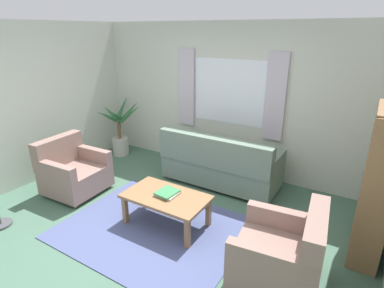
% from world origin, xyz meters
% --- Properties ---
extents(ground_plane, '(6.24, 6.24, 0.00)m').
position_xyz_m(ground_plane, '(0.00, 0.00, 0.00)').
color(ground_plane, '#476B56').
extents(wall_back, '(5.32, 0.12, 2.60)m').
position_xyz_m(wall_back, '(0.00, 2.26, 1.30)').
color(wall_back, beige).
rests_on(wall_back, ground_plane).
extents(wall_left, '(0.12, 4.40, 2.60)m').
position_xyz_m(wall_left, '(-2.66, 0.00, 1.30)').
color(wall_left, beige).
rests_on(wall_left, ground_plane).
extents(window_with_curtains, '(1.98, 0.07, 1.40)m').
position_xyz_m(window_with_curtains, '(0.00, 2.18, 1.45)').
color(window_with_curtains, white).
extents(area_rug, '(2.30, 1.83, 0.01)m').
position_xyz_m(area_rug, '(0.00, 0.00, 0.01)').
color(area_rug, '#4C5684').
rests_on(area_rug, ground_plane).
extents(couch, '(1.90, 0.82, 0.92)m').
position_xyz_m(couch, '(0.18, 1.56, 0.37)').
color(couch, slate).
rests_on(couch, ground_plane).
extents(armchair_left, '(0.86, 0.88, 0.88)m').
position_xyz_m(armchair_left, '(-1.70, 0.15, 0.35)').
color(armchair_left, gray).
rests_on(armchair_left, ground_plane).
extents(armchair_right, '(0.90, 0.92, 0.88)m').
position_xyz_m(armchair_right, '(1.68, -0.04, 0.35)').
color(armchair_right, gray).
rests_on(armchair_right, ground_plane).
extents(coffee_table, '(1.10, 0.64, 0.44)m').
position_xyz_m(coffee_table, '(0.09, 0.19, 0.38)').
color(coffee_table, olive).
rests_on(coffee_table, ground_plane).
extents(book_stack_on_table, '(0.27, 0.30, 0.05)m').
position_xyz_m(book_stack_on_table, '(0.10, 0.21, 0.46)').
color(book_stack_on_table, beige).
rests_on(book_stack_on_table, coffee_table).
extents(potted_plant, '(1.01, 1.11, 1.17)m').
position_xyz_m(potted_plant, '(-2.16, 1.71, 0.52)').
color(potted_plant, '#B7B2A8').
rests_on(potted_plant, ground_plane).
extents(bookshelf, '(0.30, 0.94, 1.72)m').
position_xyz_m(bookshelf, '(2.35, 0.99, 0.89)').
color(bookshelf, olive).
rests_on(bookshelf, ground_plane).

